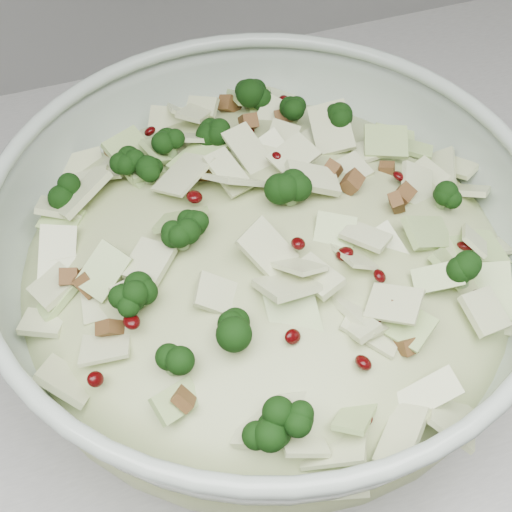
{
  "coord_description": "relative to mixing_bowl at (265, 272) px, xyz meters",
  "views": [
    {
      "loc": [
        -0.36,
        1.31,
        1.39
      ],
      "look_at": [
        -0.27,
        1.59,
        1.01
      ],
      "focal_mm": 50.0,
      "sensor_mm": 36.0,
      "label": 1
    }
  ],
  "objects": [
    {
      "name": "counter",
      "position": [
        0.26,
        0.1,
        -0.53
      ],
      "size": [
        3.6,
        0.6,
        0.9
      ],
      "primitive_type": "cube",
      "color": "#B3B3AE",
      "rests_on": "floor"
    },
    {
      "name": "mixing_bowl",
      "position": [
        0.0,
        0.0,
        0.0
      ],
      "size": [
        0.46,
        0.46,
        0.15
      ],
      "rotation": [
        0.0,
        0.0,
        0.26
      ],
      "color": "#AABBAC",
      "rests_on": "counter"
    },
    {
      "name": "salad",
      "position": [
        0.0,
        0.0,
        0.02
      ],
      "size": [
        0.41,
        0.41,
        0.15
      ],
      "rotation": [
        0.0,
        0.0,
        -0.16
      ],
      "color": "#B8C184",
      "rests_on": "mixing_bowl"
    }
  ]
}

